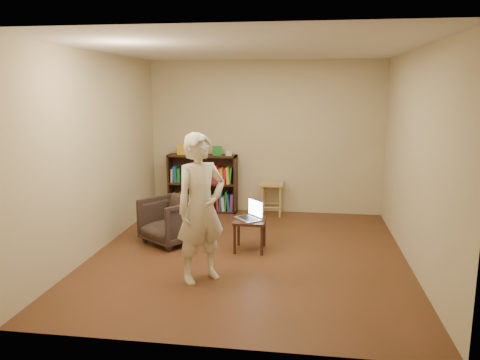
# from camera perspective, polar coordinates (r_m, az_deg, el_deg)

# --- Properties ---
(floor) EXTENTS (4.50, 4.50, 0.00)m
(floor) POSITION_cam_1_polar(r_m,az_deg,el_deg) (6.17, 1.04, -9.07)
(floor) COLOR #472C16
(floor) RESTS_ON ground
(ceiling) EXTENTS (4.50, 4.50, 0.00)m
(ceiling) POSITION_cam_1_polar(r_m,az_deg,el_deg) (5.81, 1.14, 15.75)
(ceiling) COLOR silver
(ceiling) RESTS_ON wall_back
(wall_back) EXTENTS (4.00, 0.00, 4.00)m
(wall_back) POSITION_cam_1_polar(r_m,az_deg,el_deg) (8.07, 3.08, 5.19)
(wall_back) COLOR beige
(wall_back) RESTS_ON floor
(wall_left) EXTENTS (0.00, 4.50, 4.50)m
(wall_left) POSITION_cam_1_polar(r_m,az_deg,el_deg) (6.41, -16.97, 3.20)
(wall_left) COLOR beige
(wall_left) RESTS_ON floor
(wall_right) EXTENTS (0.00, 4.50, 4.50)m
(wall_right) POSITION_cam_1_polar(r_m,az_deg,el_deg) (5.95, 20.59, 2.39)
(wall_right) COLOR beige
(wall_right) RESTS_ON floor
(bookshelf) EXTENTS (1.20, 0.30, 1.00)m
(bookshelf) POSITION_cam_1_polar(r_m,az_deg,el_deg) (8.22, -4.55, -0.79)
(bookshelf) COLOR black
(bookshelf) RESTS_ON floor
(box_yellow) EXTENTS (0.22, 0.18, 0.17)m
(box_yellow) POSITION_cam_1_polar(r_m,az_deg,el_deg) (8.20, -6.84, 3.70)
(box_yellow) COLOR yellow
(box_yellow) RESTS_ON bookshelf
(red_cloth) EXTENTS (0.28, 0.21, 0.09)m
(red_cloth) POSITION_cam_1_polar(r_m,az_deg,el_deg) (8.13, -4.99, 3.39)
(red_cloth) COLOR maroon
(red_cloth) RESTS_ON bookshelf
(box_green) EXTENTS (0.18, 0.18, 0.15)m
(box_green) POSITION_cam_1_polar(r_m,az_deg,el_deg) (8.06, -2.80, 3.58)
(box_green) COLOR #207A27
(box_green) RESTS_ON bookshelf
(box_white) EXTENTS (0.11, 0.11, 0.08)m
(box_white) POSITION_cam_1_polar(r_m,az_deg,el_deg) (8.02, -1.37, 3.30)
(box_white) COLOR beige
(box_white) RESTS_ON bookshelf
(stool) EXTENTS (0.39, 0.39, 0.56)m
(stool) POSITION_cam_1_polar(r_m,az_deg,el_deg) (7.98, 3.90, -1.07)
(stool) COLOR #A78951
(stool) RESTS_ON floor
(armchair) EXTENTS (0.96, 0.97, 0.64)m
(armchair) POSITION_cam_1_polar(r_m,az_deg,el_deg) (6.61, -8.43, -4.92)
(armchair) COLOR #322421
(armchair) RESTS_ON floor
(side_table) EXTENTS (0.41, 0.41, 0.42)m
(side_table) POSITION_cam_1_polar(r_m,az_deg,el_deg) (6.23, 1.21, -5.49)
(side_table) COLOR black
(side_table) RESTS_ON floor
(laptop) EXTENTS (0.42, 0.43, 0.26)m
(laptop) POSITION_cam_1_polar(r_m,az_deg,el_deg) (6.23, 1.34, -4.24)
(laptop) COLOR #B5B5BA
(laptop) RESTS_ON side_table
(person) EXTENTS (0.71, 0.71, 1.66)m
(person) POSITION_cam_1_polar(r_m,az_deg,el_deg) (5.18, -4.79, -3.44)
(person) COLOR beige
(person) RESTS_ON floor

